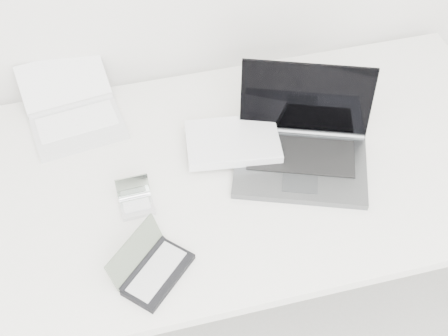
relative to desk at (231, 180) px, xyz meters
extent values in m
cube|color=white|center=(0.00, 0.00, 0.03)|extent=(1.60, 0.80, 0.03)
cylinder|color=silver|center=(0.75, 0.35, -0.33)|extent=(0.04, 0.04, 0.70)
cube|color=#545759|center=(0.18, -0.04, 0.06)|extent=(0.41, 0.34, 0.02)
cube|color=black|center=(0.19, -0.01, 0.07)|extent=(0.31, 0.22, 0.00)
cube|color=black|center=(0.22, 0.08, 0.17)|extent=(0.34, 0.15, 0.22)
cylinder|color=#545759|center=(0.22, 0.07, 0.06)|extent=(0.33, 0.14, 0.02)
cube|color=#343739|center=(0.15, -0.11, 0.07)|extent=(0.11, 0.09, 0.00)
cube|color=white|center=(0.02, 0.07, 0.08)|extent=(0.27, 0.20, 0.03)
cube|color=white|center=(0.02, 0.07, 0.09)|extent=(0.26, 0.19, 0.00)
cube|color=silver|center=(-0.38, 0.24, 0.06)|extent=(0.27, 0.20, 0.02)
cube|color=white|center=(-0.38, 0.26, 0.07)|extent=(0.23, 0.13, 0.00)
cube|color=white|center=(-0.40, 0.39, 0.10)|extent=(0.26, 0.17, 0.09)
cylinder|color=silver|center=(-0.39, 0.33, 0.06)|extent=(0.24, 0.05, 0.02)
cube|color=silver|center=(-0.26, -0.07, 0.05)|extent=(0.08, 0.07, 0.01)
cube|color=silver|center=(-0.26, -0.07, 0.06)|extent=(0.07, 0.04, 0.00)
cube|color=#919F93|center=(-0.26, -0.03, 0.09)|extent=(0.08, 0.02, 0.06)
cylinder|color=silver|center=(-0.26, -0.04, 0.06)|extent=(0.08, 0.02, 0.01)
cube|color=black|center=(-0.24, -0.27, 0.05)|extent=(0.19, 0.18, 0.02)
cube|color=#A9A9A9|center=(-0.25, -0.27, 0.06)|extent=(0.16, 0.15, 0.00)
cube|color=#5C6755|center=(-0.29, -0.23, 0.10)|extent=(0.15, 0.14, 0.08)
cylinder|color=black|center=(-0.28, -0.24, 0.06)|extent=(0.13, 0.13, 0.02)
camera|label=1|loc=(-0.28, -1.03, 1.31)|focal=50.00mm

